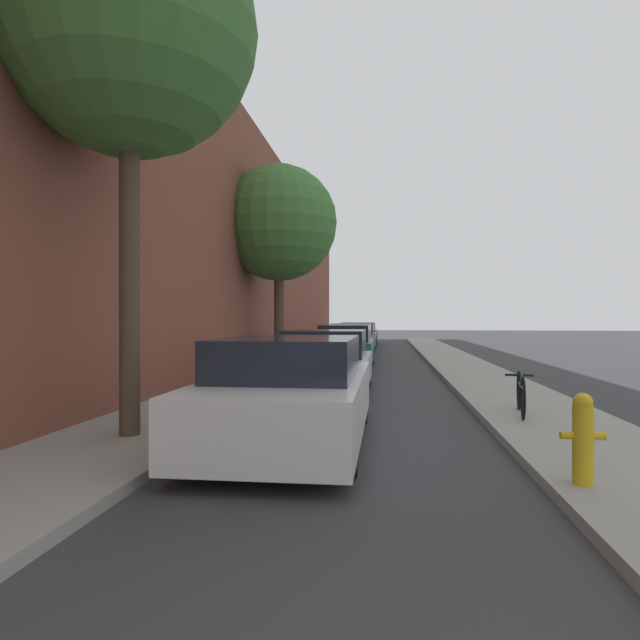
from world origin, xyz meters
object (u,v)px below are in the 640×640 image
at_px(parked_car_white, 291,393).
at_px(parked_car_teal, 346,347).
at_px(street_tree_near, 129,29).
at_px(street_tree_far, 279,224).
at_px(bicycle, 521,393).
at_px(parked_car_black, 363,334).
at_px(parked_car_grey, 358,337).
at_px(fire_hydrant, 583,437).
at_px(parked_car_maroon, 352,341).
at_px(parked_car_silver, 326,362).

distance_m(parked_car_white, parked_car_teal, 10.92).
xyz_separation_m(street_tree_near, street_tree_far, (-0.06, 10.17, -0.76)).
bearing_deg(bicycle, parked_car_teal, 120.06).
bearing_deg(parked_car_black, street_tree_far, -96.55).
bearing_deg(parked_car_grey, parked_car_teal, -89.30).
bearing_deg(fire_hydrant, parked_car_grey, 97.91).
xyz_separation_m(parked_car_grey, street_tree_far, (-1.89, -11.38, 3.91)).
height_order(street_tree_near, street_tree_far, street_tree_near).
relative_size(parked_car_grey, street_tree_near, 0.59).
bearing_deg(parked_car_maroon, street_tree_far, -106.49).
xyz_separation_m(parked_car_silver, parked_car_teal, (0.00, 5.85, 0.02)).
xyz_separation_m(parked_car_teal, fire_hydrant, (3.08, -12.72, -0.12)).
distance_m(parked_car_grey, bicycle, 19.71).
bearing_deg(parked_car_maroon, parked_car_grey, 89.91).
height_order(parked_car_silver, bicycle, parked_car_silver).
bearing_deg(parked_car_silver, parked_car_grey, 90.44).
distance_m(parked_car_black, street_tree_far, 17.12).
distance_m(parked_car_white, parked_car_black, 26.44).
relative_size(parked_car_grey, street_tree_far, 0.65).
relative_size(parked_car_teal, street_tree_near, 0.65).
relative_size(street_tree_near, street_tree_far, 1.09).
xyz_separation_m(street_tree_far, bicycle, (5.42, -8.01, -4.13)).
bearing_deg(parked_car_silver, fire_hydrant, -65.85).
bearing_deg(parked_car_silver, street_tree_near, -110.06).
relative_size(parked_car_silver, street_tree_far, 0.63).
xyz_separation_m(parked_car_teal, bicycle, (3.40, -9.05, -0.22)).
xyz_separation_m(parked_car_silver, fire_hydrant, (3.08, -6.87, -0.10)).
relative_size(parked_car_white, parked_car_black, 1.00).
relative_size(parked_car_silver, bicycle, 2.57).
relative_size(parked_car_white, street_tree_far, 0.72).
height_order(parked_car_white, parked_car_grey, parked_car_grey).
distance_m(parked_car_black, street_tree_near, 27.19).
xyz_separation_m(parked_car_silver, parked_car_maroon, (-0.13, 11.16, 0.03)).
distance_m(parked_car_silver, parked_car_maroon, 11.16).
bearing_deg(parked_car_white, parked_car_teal, 90.54).
bearing_deg(parked_car_teal, parked_car_grey, 90.70).
bearing_deg(parked_car_white, parked_car_black, 90.47).
relative_size(parked_car_white, parked_car_teal, 1.02).
distance_m(parked_car_silver, parked_car_black, 21.37).
height_order(parked_car_teal, fire_hydrant, parked_car_teal).
xyz_separation_m(parked_car_teal, street_tree_far, (-2.01, -1.03, 3.91)).
relative_size(parked_car_white, bicycle, 2.94).
relative_size(street_tree_far, fire_hydrant, 7.62).
bearing_deg(street_tree_far, parked_car_silver, -67.33).
height_order(parked_car_silver, parked_car_grey, parked_car_grey).
bearing_deg(bicycle, parked_car_maroon, 113.28).
height_order(parked_car_grey, fire_hydrant, parked_car_grey).
distance_m(parked_car_grey, street_tree_near, 22.12).
height_order(street_tree_far, bicycle, street_tree_far).
height_order(parked_car_silver, fire_hydrant, parked_car_silver).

